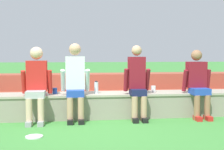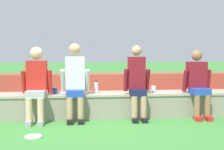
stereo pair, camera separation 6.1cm
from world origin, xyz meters
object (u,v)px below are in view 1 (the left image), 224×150
object	(u,v)px
person_center	(75,80)
person_far_right	(198,82)
water_bottle_mid_right	(96,88)
plastic_cup_right_end	(55,91)
plastic_cup_left_end	(153,89)
frisbee	(34,137)
person_left_of_center	(36,82)
person_right_of_center	(137,81)

from	to	relation	value
person_center	person_far_right	bearing A→B (deg)	-0.28
person_center	water_bottle_mid_right	xyz separation A→B (m)	(0.40, 0.22, -0.17)
plastic_cup_right_end	person_center	bearing A→B (deg)	-32.33
plastic_cup_left_end	frisbee	world-z (taller)	plastic_cup_left_end
person_center	plastic_cup_right_end	world-z (taller)	person_center
person_center	plastic_cup_right_end	size ratio (longest dim) A/B	12.37
person_center	person_far_right	size ratio (longest dim) A/B	1.09
person_left_of_center	person_right_of_center	world-z (taller)	person_right_of_center
person_far_right	plastic_cup_right_end	world-z (taller)	person_far_right
plastic_cup_left_end	water_bottle_mid_right	bearing A→B (deg)	-177.41
person_left_of_center	person_right_of_center	size ratio (longest dim) A/B	0.98
person_far_right	plastic_cup_left_end	distance (m)	0.85
person_right_of_center	frisbee	size ratio (longest dim) A/B	5.47
person_right_of_center	plastic_cup_right_end	bearing A→B (deg)	169.68
person_left_of_center	person_right_of_center	distance (m)	1.82
person_far_right	plastic_cup_left_end	size ratio (longest dim) A/B	10.31
person_far_right	water_bottle_mid_right	world-z (taller)	person_far_right
person_far_right	water_bottle_mid_right	xyz separation A→B (m)	(-1.92, 0.23, -0.11)
person_center	frisbee	size ratio (longest dim) A/B	5.61
person_center	person_far_right	distance (m)	2.32
person_far_right	water_bottle_mid_right	size ratio (longest dim) A/B	5.40
person_right_of_center	plastic_cup_right_end	xyz separation A→B (m)	(-1.52, 0.28, -0.19)
water_bottle_mid_right	plastic_cup_right_end	size ratio (longest dim) A/B	2.11
frisbee	person_far_right	bearing A→B (deg)	18.77
person_center	person_right_of_center	world-z (taller)	person_center
plastic_cup_left_end	plastic_cup_right_end	xyz separation A→B (m)	(-1.90, -0.03, -0.01)
water_bottle_mid_right	person_left_of_center	bearing A→B (deg)	-167.50
person_left_of_center	frisbee	xyz separation A→B (m)	(0.08, -0.98, -0.71)
person_far_right	person_center	bearing A→B (deg)	179.72
plastic_cup_right_end	person_far_right	bearing A→B (deg)	-5.34
person_left_of_center	person_center	world-z (taller)	person_center
water_bottle_mid_right	frisbee	bearing A→B (deg)	-129.31
person_right_of_center	plastic_cup_left_end	world-z (taller)	person_right_of_center
person_far_right	plastic_cup_right_end	xyz separation A→B (m)	(-2.70, 0.25, -0.16)
plastic_cup_left_end	person_left_of_center	bearing A→B (deg)	-172.50
person_left_of_center	frisbee	size ratio (longest dim) A/B	5.35
person_right_of_center	water_bottle_mid_right	bearing A→B (deg)	161.18
person_left_of_center	plastic_cup_left_end	distance (m)	2.23
frisbee	person_right_of_center	bearing A→B (deg)	29.12
person_left_of_center	frisbee	bearing A→B (deg)	-85.24
person_center	water_bottle_mid_right	world-z (taller)	person_center
person_left_of_center	person_far_right	distance (m)	3.00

